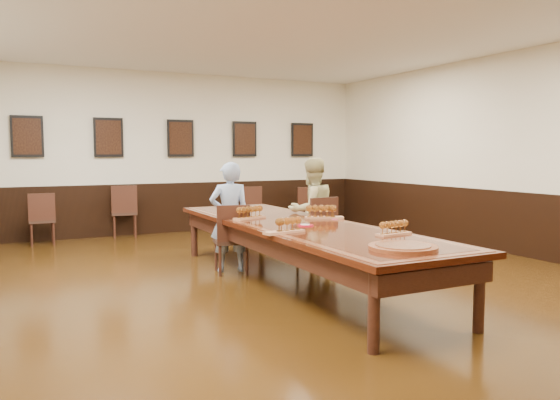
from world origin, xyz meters
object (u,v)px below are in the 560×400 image
chair_woman (316,230)px  spare_chair_b (124,211)px  carved_platter (403,247)px  chair_man (231,238)px  person_woman (312,211)px  spare_chair_a (42,219)px  spare_chair_d (302,207)px  person_man (230,217)px  conference_table (298,235)px  spare_chair_c (248,208)px

chair_woman → spare_chair_b: size_ratio=0.99×
carved_platter → chair_woman: bearing=74.1°
chair_man → person_woman: (1.30, 0.10, 0.30)m
chair_man → spare_chair_a: (-2.13, 3.60, -0.01)m
chair_woman → spare_chair_d: chair_woman is taller
person_woman → carved_platter: person_woman is taller
spare_chair_a → spare_chair_b: 1.49m
spare_chair_b → person_man: person_man is taller
conference_table → spare_chair_c: bearing=74.0°
spare_chair_a → spare_chair_d: size_ratio=1.05×
chair_woman → spare_chair_a: bearing=-50.5°
chair_woman → carved_platter: size_ratio=1.52×
chair_woman → person_woman: size_ratio=0.64×
spare_chair_c → conference_table: size_ratio=0.18×
person_man → chair_man: bearing=90.0°
spare_chair_b → person_man: bearing=108.5°
carved_platter → spare_chair_b: bearing=99.4°
chair_woman → spare_chair_b: bearing=-67.1°
chair_woman → person_man: 1.32m
person_man → spare_chair_b: bearing=-68.1°
spare_chair_d → carved_platter: bearing=70.8°
person_man → person_woman: person_woman is taller
chair_man → spare_chair_c: bearing=-105.1°
spare_chair_c → person_man: bearing=62.5°
spare_chair_b → spare_chair_c: size_ratio=1.08×
spare_chair_a → person_man: bearing=122.7°
spare_chair_d → carved_platter: 7.06m
carved_platter → person_man: bearing=98.3°
person_woman → chair_woman: bearing=90.0°
conference_table → person_man: bearing=114.8°
person_woman → conference_table: person_woman is taller
spare_chair_a → person_man: 4.12m
person_man → conference_table: person_man is taller
carved_platter → spare_chair_d: bearing=68.2°
spare_chair_c → spare_chair_d: bearing=179.6°
chair_woman → carved_platter: chair_woman is taller
spare_chair_a → carved_platter: (2.60, -6.56, 0.32)m
person_woman → spare_chair_a: bearing=-49.7°
chair_woman → spare_chair_c: bearing=-102.0°
chair_man → spare_chair_d: bearing=-119.1°
person_woman → carved_platter: size_ratio=2.38×
spare_chair_d → conference_table: 5.22m
conference_table → carved_platter: carved_platter is taller
spare_chair_b → carved_platter: (1.13, -6.82, 0.28)m
person_man → person_woman: size_ratio=0.97×
spare_chair_c → person_woman: person_woman is taller
spare_chair_b → spare_chair_c: spare_chair_b is taller
spare_chair_a → chair_woman: bearing=134.8°
person_man → conference_table: (0.49, -1.05, -0.13)m
spare_chair_c → conference_table: bearing=73.7°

